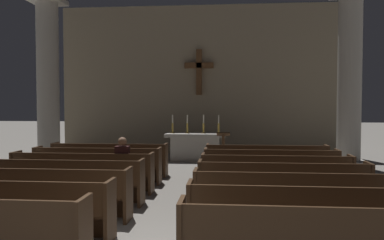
{
  "coord_description": "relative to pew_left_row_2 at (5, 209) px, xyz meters",
  "views": [
    {
      "loc": [
        1.15,
        -4.61,
        2.1
      ],
      "look_at": [
        0.0,
        8.18,
        1.56
      ],
      "focal_mm": 36.39,
      "sensor_mm": 36.0,
      "label": 1
    }
  ],
  "objects": [
    {
      "name": "pew_left_row_3",
      "position": [
        0.0,
        1.08,
        0.0
      ],
      "size": [
        3.37,
        0.5,
        0.95
      ],
      "color": "#422B19",
      "rests_on": "ground"
    },
    {
      "name": "lone_worshipper",
      "position": [
        0.99,
        3.27,
        0.22
      ],
      "size": [
        0.32,
        0.43,
        1.32
      ],
      "color": "#26262B",
      "rests_on": "ground"
    },
    {
      "name": "pew_right_row_4",
      "position": [
        4.52,
        2.15,
        0.0
      ],
      "size": [
        3.37,
        0.5,
        0.95
      ],
      "color": "#422B19",
      "rests_on": "ground"
    },
    {
      "name": "pew_left_row_6",
      "position": [
        0.0,
        4.3,
        0.0
      ],
      "size": [
        3.37,
        0.5,
        0.95
      ],
      "color": "#422B19",
      "rests_on": "ground"
    },
    {
      "name": "apse_with_cross",
      "position": [
        2.26,
        10.64,
        2.61
      ],
      "size": [
        11.65,
        0.47,
        6.17
      ],
      "color": "gray",
      "rests_on": "ground"
    },
    {
      "name": "pew_left_row_5",
      "position": [
        0.0,
        3.23,
        0.0
      ],
      "size": [
        3.37,
        0.5,
        0.95
      ],
      "color": "#422B19",
      "rests_on": "ground"
    },
    {
      "name": "pew_right_row_3",
      "position": [
        4.52,
        1.08,
        0.0
      ],
      "size": [
        3.37,
        0.5,
        0.95
      ],
      "color": "#422B19",
      "rests_on": "ground"
    },
    {
      "name": "altar",
      "position": [
        2.26,
        8.55,
        0.06
      ],
      "size": [
        2.2,
        0.9,
        1.01
      ],
      "color": "#A8A399",
      "rests_on": "ground"
    },
    {
      "name": "candlestick_outer_right",
      "position": [
        3.11,
        8.55,
        0.75
      ],
      "size": [
        0.16,
        0.16,
        0.67
      ],
      "color": "#B79338",
      "rests_on": "altar"
    },
    {
      "name": "candlestick_inner_right",
      "position": [
        2.56,
        8.55,
        0.75
      ],
      "size": [
        0.16,
        0.16,
        0.67
      ],
      "color": "#B79338",
      "rests_on": "altar"
    },
    {
      "name": "candlestick_inner_left",
      "position": [
        1.96,
        8.55,
        0.75
      ],
      "size": [
        0.16,
        0.16,
        0.67
      ],
      "color": "#B79338",
      "rests_on": "altar"
    },
    {
      "name": "pew_right_row_7",
      "position": [
        4.52,
        5.38,
        0.0
      ],
      "size": [
        3.37,
        0.5,
        0.95
      ],
      "color": "#422B19",
      "rests_on": "ground"
    },
    {
      "name": "lectern",
      "position": [
        3.3,
        7.35,
        0.07
      ],
      "size": [
        0.44,
        0.36,
        1.15
      ],
      "color": "#422B19",
      "rests_on": "ground"
    },
    {
      "name": "pew_right_row_2",
      "position": [
        4.52,
        0.0,
        0.0
      ],
      "size": [
        3.37,
        0.5,
        0.95
      ],
      "color": "#422B19",
      "rests_on": "ground"
    },
    {
      "name": "pew_left_row_7",
      "position": [
        0.0,
        5.38,
        0.0
      ],
      "size": [
        3.37,
        0.5,
        0.95
      ],
      "color": "#422B19",
      "rests_on": "ground"
    },
    {
      "name": "pew_right_row_5",
      "position": [
        4.52,
        3.23,
        0.0
      ],
      "size": [
        3.37,
        0.5,
        0.95
      ],
      "color": "#422B19",
      "rests_on": "ground"
    },
    {
      "name": "pew_left_row_2",
      "position": [
        0.0,
        0.0,
        0.0
      ],
      "size": [
        3.37,
        0.5,
        0.95
      ],
      "color": "#422B19",
      "rests_on": "ground"
    },
    {
      "name": "pew_left_row_4",
      "position": [
        0.0,
        2.15,
        0.0
      ],
      "size": [
        3.37,
        0.5,
        0.95
      ],
      "color": "#422B19",
      "rests_on": "ground"
    },
    {
      "name": "pew_right_row_6",
      "position": [
        4.52,
        4.3,
        0.0
      ],
      "size": [
        3.37,
        0.5,
        0.95
      ],
      "color": "#422B19",
      "rests_on": "ground"
    },
    {
      "name": "column_left_second",
      "position": [
        -2.95,
        7.72,
        2.35
      ],
      "size": [
        1.16,
        1.16,
        5.83
      ],
      "color": "#ADA89E",
      "rests_on": "ground"
    },
    {
      "name": "column_right_second",
      "position": [
        7.47,
        7.72,
        2.35
      ],
      "size": [
        1.16,
        1.16,
        5.83
      ],
      "color": "#ADA89E",
      "rests_on": "ground"
    },
    {
      "name": "candlestick_outer_left",
      "position": [
        1.41,
        8.55,
        0.75
      ],
      "size": [
        0.16,
        0.16,
        0.67
      ],
      "color": "#B79338",
      "rests_on": "altar"
    }
  ]
}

